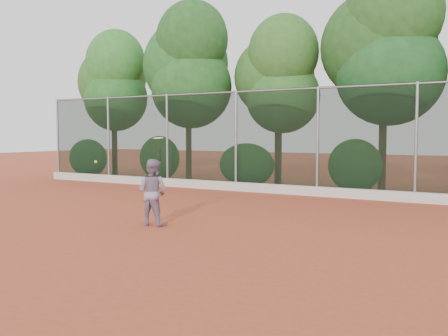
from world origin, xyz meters
The scene contains 7 objects.
ground centered at (0.00, 0.00, 0.00)m, with size 80.00×80.00×0.00m, color #A74227.
concrete_curb centered at (0.00, 6.82, 0.15)m, with size 24.00×0.20×0.30m, color beige.
tennis_player centered at (-1.33, 0.18, 0.73)m, with size 0.70×0.55×1.45m, color gray.
chainlink_fence centered at (0.00, 7.00, 1.86)m, with size 24.09×0.09×3.50m.
foliage_backdrop centered at (-0.55, 8.98, 4.40)m, with size 23.70×3.63×7.55m.
tennis_racket centered at (-1.13, 0.14, 1.86)m, with size 0.34×0.34×0.52m.
tennis_ball_in_flight centered at (-3.18, 0.35, 1.33)m, with size 0.07×0.07×0.07m.
Camera 1 is at (5.46, -8.40, 2.01)m, focal length 40.00 mm.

